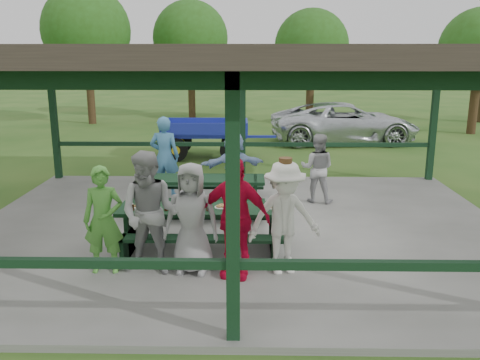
{
  "coord_description": "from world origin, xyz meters",
  "views": [
    {
      "loc": [
        0.17,
        -8.99,
        3.26
      ],
      "look_at": [
        0.01,
        -0.3,
        1.08
      ],
      "focal_mm": 38.0,
      "sensor_mm": 36.0,
      "label": 1
    }
  ],
  "objects_px": {
    "picnic_table_far": "(201,191)",
    "spectator_grey": "(317,168)",
    "contestant_red": "(234,217)",
    "contestant_white_fedora": "(284,218)",
    "contestant_grey_mid": "(192,218)",
    "picnic_table_near": "(202,223)",
    "contestant_green": "(103,220)",
    "spectator_blue": "(165,156)",
    "pickup_truck": "(345,123)",
    "contestant_grey_left": "(150,214)",
    "spectator_lblue": "(234,167)",
    "farm_trailer": "(205,138)"
  },
  "relations": [
    {
      "from": "contestant_white_fedora",
      "to": "picnic_table_near",
      "type": "bearing_deg",
      "value": 133.98
    },
    {
      "from": "contestant_grey_mid",
      "to": "farm_trailer",
      "type": "distance_m",
      "value": 9.09
    },
    {
      "from": "pickup_truck",
      "to": "spectator_blue",
      "type": "bearing_deg",
      "value": 139.65
    },
    {
      "from": "picnic_table_far",
      "to": "farm_trailer",
      "type": "bearing_deg",
      "value": 94.11
    },
    {
      "from": "pickup_truck",
      "to": "farm_trailer",
      "type": "relative_size",
      "value": 1.47
    },
    {
      "from": "picnic_table_near",
      "to": "spectator_blue",
      "type": "relative_size",
      "value": 1.47
    },
    {
      "from": "picnic_table_far",
      "to": "farm_trailer",
      "type": "height_order",
      "value": "farm_trailer"
    },
    {
      "from": "contestant_white_fedora",
      "to": "spectator_lblue",
      "type": "distance_m",
      "value": 3.8
    },
    {
      "from": "picnic_table_near",
      "to": "contestant_green",
      "type": "xyz_separation_m",
      "value": [
        -1.35,
        -0.81,
        0.32
      ]
    },
    {
      "from": "spectator_grey",
      "to": "contestant_green",
      "type": "bearing_deg",
      "value": 60.51
    },
    {
      "from": "contestant_green",
      "to": "spectator_blue",
      "type": "relative_size",
      "value": 0.88
    },
    {
      "from": "picnic_table_near",
      "to": "contestant_red",
      "type": "relative_size",
      "value": 1.5
    },
    {
      "from": "contestant_green",
      "to": "farm_trailer",
      "type": "xyz_separation_m",
      "value": [
        0.71,
        9.09,
        -0.26
      ]
    },
    {
      "from": "contestant_grey_mid",
      "to": "contestant_white_fedora",
      "type": "xyz_separation_m",
      "value": [
        1.35,
        -0.01,
        0.02
      ]
    },
    {
      "from": "picnic_table_far",
      "to": "spectator_lblue",
      "type": "relative_size",
      "value": 1.64
    },
    {
      "from": "picnic_table_far",
      "to": "contestant_green",
      "type": "height_order",
      "value": "contestant_green"
    },
    {
      "from": "picnic_table_far",
      "to": "contestant_grey_left",
      "type": "bearing_deg",
      "value": -99.27
    },
    {
      "from": "picnic_table_far",
      "to": "pickup_truck",
      "type": "xyz_separation_m",
      "value": [
        4.5,
        9.06,
        0.18
      ]
    },
    {
      "from": "picnic_table_near",
      "to": "spectator_grey",
      "type": "height_order",
      "value": "spectator_grey"
    },
    {
      "from": "contestant_green",
      "to": "spectator_grey",
      "type": "relative_size",
      "value": 1.06
    },
    {
      "from": "contestant_red",
      "to": "contestant_grey_left",
      "type": "bearing_deg",
      "value": -169.29
    },
    {
      "from": "contestant_red",
      "to": "contestant_white_fedora",
      "type": "distance_m",
      "value": 0.73
    },
    {
      "from": "spectator_grey",
      "to": "pickup_truck",
      "type": "distance_m",
      "value": 8.41
    },
    {
      "from": "contestant_grey_mid",
      "to": "contestant_red",
      "type": "bearing_deg",
      "value": -6.35
    },
    {
      "from": "contestant_green",
      "to": "pickup_truck",
      "type": "distance_m",
      "value": 13.15
    },
    {
      "from": "picnic_table_far",
      "to": "contestant_green",
      "type": "xyz_separation_m",
      "value": [
        -1.16,
        -2.81,
        0.33
      ]
    },
    {
      "from": "contestant_green",
      "to": "spectator_blue",
      "type": "xyz_separation_m",
      "value": [
        0.22,
        4.17,
        0.1
      ]
    },
    {
      "from": "spectator_lblue",
      "to": "contestant_grey_left",
      "type": "bearing_deg",
      "value": 57.05
    },
    {
      "from": "spectator_lblue",
      "to": "spectator_grey",
      "type": "bearing_deg",
      "value": 163.32
    },
    {
      "from": "picnic_table_far",
      "to": "contestant_grey_mid",
      "type": "distance_m",
      "value": 2.81
    },
    {
      "from": "picnic_table_far",
      "to": "spectator_grey",
      "type": "xyz_separation_m",
      "value": [
        2.43,
        0.91,
        0.28
      ]
    },
    {
      "from": "contestant_red",
      "to": "spectator_grey",
      "type": "bearing_deg",
      "value": 79.96
    },
    {
      "from": "contestant_green",
      "to": "contestant_grey_left",
      "type": "height_order",
      "value": "contestant_grey_left"
    },
    {
      "from": "contestant_green",
      "to": "contestant_white_fedora",
      "type": "distance_m",
      "value": 2.63
    },
    {
      "from": "spectator_lblue",
      "to": "spectator_grey",
      "type": "distance_m",
      "value": 1.81
    },
    {
      "from": "picnic_table_near",
      "to": "spectator_grey",
      "type": "bearing_deg",
      "value": 52.44
    },
    {
      "from": "contestant_white_fedora",
      "to": "spectator_blue",
      "type": "xyz_separation_m",
      "value": [
        -2.41,
        4.16,
        0.06
      ]
    },
    {
      "from": "contestant_red",
      "to": "spectator_grey",
      "type": "relative_size",
      "value": 1.18
    },
    {
      "from": "contestant_grey_mid",
      "to": "farm_trailer",
      "type": "bearing_deg",
      "value": 99.23
    },
    {
      "from": "picnic_table_far",
      "to": "spectator_grey",
      "type": "bearing_deg",
      "value": 20.55
    },
    {
      "from": "contestant_red",
      "to": "contestant_white_fedora",
      "type": "bearing_deg",
      "value": 23.32
    },
    {
      "from": "contestant_grey_left",
      "to": "spectator_grey",
      "type": "distance_m",
      "value": 4.75
    },
    {
      "from": "contestant_red",
      "to": "pickup_truck",
      "type": "distance_m",
      "value": 12.55
    },
    {
      "from": "contestant_green",
      "to": "contestant_white_fedora",
      "type": "bearing_deg",
      "value": -4.38
    },
    {
      "from": "picnic_table_near",
      "to": "spectator_blue",
      "type": "xyz_separation_m",
      "value": [
        -1.13,
        3.37,
        0.43
      ]
    },
    {
      "from": "contestant_white_fedora",
      "to": "spectator_blue",
      "type": "distance_m",
      "value": 4.81
    },
    {
      "from": "contestant_grey_mid",
      "to": "contestant_white_fedora",
      "type": "bearing_deg",
      "value": 5.18
    },
    {
      "from": "picnic_table_near",
      "to": "spectator_blue",
      "type": "bearing_deg",
      "value": 108.63
    },
    {
      "from": "contestant_grey_left",
      "to": "contestant_red",
      "type": "distance_m",
      "value": 1.22
    },
    {
      "from": "contestant_red",
      "to": "picnic_table_far",
      "type": "bearing_deg",
      "value": 118.12
    }
  ]
}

